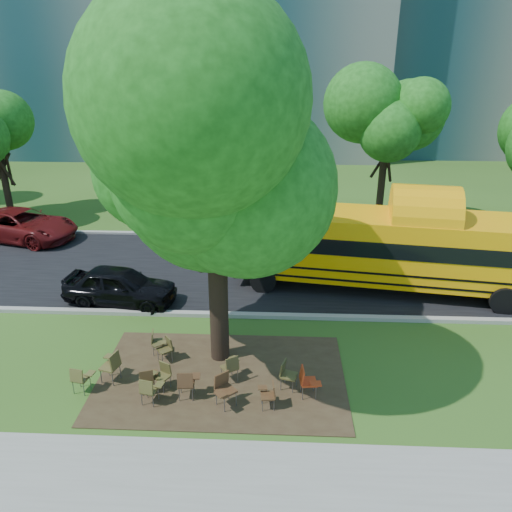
{
  "coord_description": "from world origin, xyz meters",
  "views": [
    {
      "loc": [
        2.53,
        -12.28,
        8.71
      ],
      "look_at": [
        1.77,
        3.98,
        1.92
      ],
      "focal_mm": 35.0,
      "sensor_mm": 36.0,
      "label": 1
    }
  ],
  "objects_px": {
    "school_bus": "(416,249)",
    "chair_2": "(147,378)",
    "main_tree": "(214,152)",
    "chair_7": "(307,380)",
    "chair_0": "(80,377)",
    "chair_3": "(162,373)",
    "bg_car_red": "(22,225)",
    "chair_4": "(187,382)",
    "chair_9": "(165,347)",
    "chair_11": "(231,365)",
    "black_car": "(120,286)",
    "chair_5": "(224,387)",
    "chair_8": "(112,364)",
    "chair_10": "(156,340)",
    "chair_1": "(149,389)",
    "chair_6": "(269,393)",
    "chair_12": "(287,373)"
  },
  "relations": [
    {
      "from": "chair_2",
      "to": "chair_6",
      "type": "height_order",
      "value": "chair_2"
    },
    {
      "from": "main_tree",
      "to": "chair_9",
      "type": "xyz_separation_m",
      "value": [
        -1.61,
        -0.27,
        -5.74
      ]
    },
    {
      "from": "chair_1",
      "to": "chair_11",
      "type": "bearing_deg",
      "value": 40.18
    },
    {
      "from": "main_tree",
      "to": "chair_7",
      "type": "relative_size",
      "value": 10.86
    },
    {
      "from": "chair_4",
      "to": "black_car",
      "type": "bearing_deg",
      "value": 118.8
    },
    {
      "from": "school_bus",
      "to": "bg_car_red",
      "type": "bearing_deg",
      "value": 173.31
    },
    {
      "from": "school_bus",
      "to": "chair_2",
      "type": "distance_m",
      "value": 10.99
    },
    {
      "from": "chair_4",
      "to": "chair_9",
      "type": "distance_m",
      "value": 1.98
    },
    {
      "from": "chair_7",
      "to": "chair_1",
      "type": "bearing_deg",
      "value": -88.54
    },
    {
      "from": "chair_5",
      "to": "chair_3",
      "type": "bearing_deg",
      "value": -60.71
    },
    {
      "from": "school_bus",
      "to": "chair_5",
      "type": "xyz_separation_m",
      "value": [
        -6.52,
        -7.08,
        -1.15
      ]
    },
    {
      "from": "bg_car_red",
      "to": "chair_11",
      "type": "bearing_deg",
      "value": -119.38
    },
    {
      "from": "school_bus",
      "to": "chair_7",
      "type": "xyz_separation_m",
      "value": [
        -4.35,
        -6.63,
        -1.18
      ]
    },
    {
      "from": "main_tree",
      "to": "chair_12",
      "type": "distance_m",
      "value": 6.22
    },
    {
      "from": "chair_12",
      "to": "chair_9",
      "type": "bearing_deg",
      "value": -88.96
    },
    {
      "from": "chair_5",
      "to": "chair_11",
      "type": "distance_m",
      "value": 1.05
    },
    {
      "from": "chair_9",
      "to": "chair_8",
      "type": "bearing_deg",
      "value": 91.6
    },
    {
      "from": "school_bus",
      "to": "chair_3",
      "type": "height_order",
      "value": "school_bus"
    },
    {
      "from": "chair_3",
      "to": "chair_5",
      "type": "distance_m",
      "value": 1.89
    },
    {
      "from": "chair_7",
      "to": "chair_12",
      "type": "xyz_separation_m",
      "value": [
        -0.53,
        0.31,
        -0.03
      ]
    },
    {
      "from": "chair_7",
      "to": "chair_10",
      "type": "height_order",
      "value": "chair_7"
    },
    {
      "from": "chair_4",
      "to": "black_car",
      "type": "xyz_separation_m",
      "value": [
        -3.39,
        5.34,
        0.14
      ]
    },
    {
      "from": "chair_8",
      "to": "school_bus",
      "type": "bearing_deg",
      "value": -41.28
    },
    {
      "from": "chair_4",
      "to": "chair_6",
      "type": "bearing_deg",
      "value": -10.02
    },
    {
      "from": "chair_5",
      "to": "black_car",
      "type": "height_order",
      "value": "black_car"
    },
    {
      "from": "black_car",
      "to": "bg_car_red",
      "type": "distance_m",
      "value": 9.21
    },
    {
      "from": "chair_5",
      "to": "chair_1",
      "type": "bearing_deg",
      "value": -38.91
    },
    {
      "from": "school_bus",
      "to": "chair_0",
      "type": "relative_size",
      "value": 15.21
    },
    {
      "from": "school_bus",
      "to": "chair_10",
      "type": "xyz_separation_m",
      "value": [
        -8.83,
        -4.79,
        -1.25
      ]
    },
    {
      "from": "chair_2",
      "to": "chair_9",
      "type": "bearing_deg",
      "value": 65.33
    },
    {
      "from": "school_bus",
      "to": "chair_2",
      "type": "relative_size",
      "value": 15.82
    },
    {
      "from": "chair_1",
      "to": "bg_car_red",
      "type": "xyz_separation_m",
      "value": [
        -9.19,
        11.9,
        0.24
      ]
    },
    {
      "from": "chair_11",
      "to": "black_car",
      "type": "xyz_separation_m",
      "value": [
        -4.49,
        4.52,
        0.17
      ]
    },
    {
      "from": "school_bus",
      "to": "chair_11",
      "type": "xyz_separation_m",
      "value": [
        -6.43,
        -6.04,
        -1.21
      ]
    },
    {
      "from": "chair_4",
      "to": "chair_10",
      "type": "relative_size",
      "value": 1.13
    },
    {
      "from": "chair_6",
      "to": "chair_7",
      "type": "bearing_deg",
      "value": -70.35
    },
    {
      "from": "chair_9",
      "to": "bg_car_red",
      "type": "relative_size",
      "value": 0.15
    },
    {
      "from": "chair_3",
      "to": "chair_8",
      "type": "relative_size",
      "value": 0.83
    },
    {
      "from": "chair_0",
      "to": "chair_2",
      "type": "relative_size",
      "value": 1.04
    },
    {
      "from": "school_bus",
      "to": "chair_4",
      "type": "xyz_separation_m",
      "value": [
        -7.53,
        -6.86,
        -1.18
      ]
    },
    {
      "from": "chair_6",
      "to": "chair_8",
      "type": "relative_size",
      "value": 0.8
    },
    {
      "from": "chair_7",
      "to": "bg_car_red",
      "type": "bearing_deg",
      "value": -136.11
    },
    {
      "from": "school_bus",
      "to": "chair_9",
      "type": "bearing_deg",
      "value": -140.46
    },
    {
      "from": "chair_0",
      "to": "chair_3",
      "type": "relative_size",
      "value": 1.04
    },
    {
      "from": "main_tree",
      "to": "bg_car_red",
      "type": "xyz_separation_m",
      "value": [
        -10.78,
        9.62,
        -5.48
      ]
    },
    {
      "from": "chair_8",
      "to": "chair_7",
      "type": "bearing_deg",
      "value": -78.31
    },
    {
      "from": "school_bus",
      "to": "chair_6",
      "type": "relative_size",
      "value": 16.34
    },
    {
      "from": "chair_1",
      "to": "chair_7",
      "type": "distance_m",
      "value": 4.15
    },
    {
      "from": "bg_car_red",
      "to": "chair_8",
      "type": "bearing_deg",
      "value": -129.68
    },
    {
      "from": "chair_3",
      "to": "chair_4",
      "type": "bearing_deg",
      "value": 177.64
    }
  ]
}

